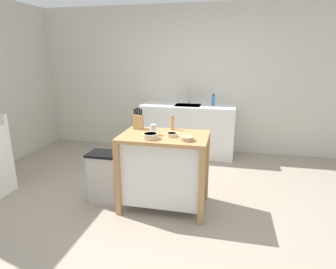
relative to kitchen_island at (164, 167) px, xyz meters
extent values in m
plane|color=gray|center=(0.01, -0.13, -0.49)|extent=(6.80, 6.80, 0.00)
cube|color=beige|center=(0.01, 2.24, 0.81)|extent=(5.80, 0.10, 2.60)
cube|color=#AD7F4C|center=(0.00, 0.00, 0.37)|extent=(0.98, 0.62, 0.04)
cube|color=silver|center=(0.00, 0.00, -0.02)|extent=(0.88, 0.52, 0.74)
cube|color=#AD7F4C|center=(-0.46, -0.28, -0.07)|extent=(0.06, 0.06, 0.84)
cube|color=#AD7F4C|center=(0.46, -0.28, -0.07)|extent=(0.06, 0.06, 0.84)
cube|color=#AD7F4C|center=(-0.46, 0.28, -0.07)|extent=(0.06, 0.06, 0.84)
cube|color=#AD7F4C|center=(0.46, 0.28, -0.07)|extent=(0.06, 0.06, 0.84)
cube|color=tan|center=(-0.37, 0.21, 0.47)|extent=(0.11, 0.09, 0.17)
cylinder|color=black|center=(-0.41, 0.21, 0.59)|extent=(0.02, 0.02, 0.07)
cylinder|color=black|center=(-0.39, 0.21, 0.60)|extent=(0.02, 0.02, 0.08)
cylinder|color=black|center=(-0.37, 0.21, 0.60)|extent=(0.02, 0.02, 0.08)
cylinder|color=black|center=(-0.35, 0.21, 0.60)|extent=(0.02, 0.02, 0.08)
cylinder|color=black|center=(-0.33, 0.21, 0.59)|extent=(0.02, 0.02, 0.07)
cylinder|color=tan|center=(0.28, -0.15, 0.41)|extent=(0.14, 0.14, 0.04)
cylinder|color=brown|center=(0.28, -0.15, 0.43)|extent=(0.11, 0.11, 0.01)
cylinder|color=beige|center=(0.10, -0.05, 0.41)|extent=(0.12, 0.12, 0.04)
cylinder|color=gray|center=(0.10, -0.05, 0.43)|extent=(0.09, 0.09, 0.01)
cylinder|color=beige|center=(-0.11, -0.17, 0.42)|extent=(0.17, 0.17, 0.06)
cylinder|color=gray|center=(-0.11, -0.17, 0.44)|extent=(0.14, 0.14, 0.01)
cylinder|color=silver|center=(-0.12, -0.01, 0.45)|extent=(0.07, 0.07, 0.12)
cylinder|color=tan|center=(0.04, 0.26, 0.47)|extent=(0.04, 0.04, 0.16)
sphere|color=#99999E|center=(0.04, 0.26, 0.56)|extent=(0.03, 0.03, 0.03)
cube|color=#B7B2A8|center=(-0.73, -0.04, -0.19)|extent=(0.34, 0.26, 0.60)
cube|color=black|center=(-0.73, -0.04, 0.12)|extent=(0.36, 0.28, 0.03)
cube|color=silver|center=(-0.01, 1.89, -0.04)|extent=(1.63, 0.60, 0.90)
cube|color=silver|center=(-0.01, 1.87, 0.39)|extent=(0.44, 0.36, 0.03)
cylinder|color=#B7BCC1|center=(-0.01, 2.03, 0.52)|extent=(0.02, 0.02, 0.22)
cylinder|color=blue|center=(0.42, 1.93, 0.50)|extent=(0.05, 0.05, 0.18)
cylinder|color=black|center=(0.42, 1.93, 0.60)|extent=(0.03, 0.03, 0.02)
camera|label=1|loc=(0.68, -2.91, 1.24)|focal=29.92mm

